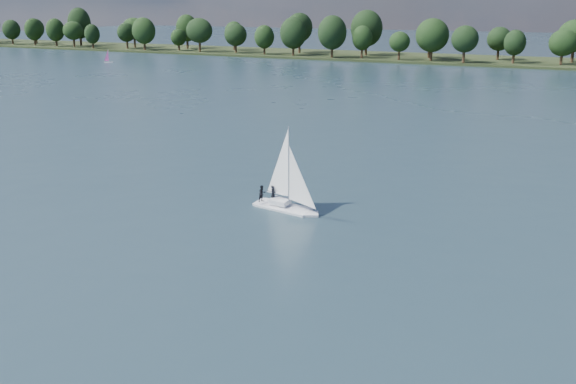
{
  "coord_description": "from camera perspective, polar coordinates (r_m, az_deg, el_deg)",
  "views": [
    {
      "loc": [
        25.13,
        -21.3,
        20.03
      ],
      "look_at": [
        -0.27,
        31.78,
        2.5
      ],
      "focal_mm": 40.0,
      "sensor_mm": 36.0,
      "label": 1
    }
  ],
  "objects": [
    {
      "name": "pontoon",
      "position": [
        291.48,
        -17.02,
        11.94
      ],
      "size": [
        4.03,
        2.05,
        0.5
      ],
      "primitive_type": "cube",
      "rotation": [
        0.0,
        0.0,
        0.01
      ],
      "color": "#4F5154",
      "rests_on": "ground"
    },
    {
      "name": "far_shore",
      "position": [
        235.51,
        19.7,
        10.76
      ],
      "size": [
        660.0,
        40.0,
        1.5
      ],
      "primitive_type": "cube",
      "color": "black",
      "rests_on": "ground"
    },
    {
      "name": "dinghy_pink",
      "position": [
        231.24,
        -15.64,
        11.3
      ],
      "size": [
        3.14,
        2.39,
        4.7
      ],
      "rotation": [
        0.0,
        0.0,
        0.49
      ],
      "color": "silver",
      "rests_on": "ground"
    },
    {
      "name": "treeline",
      "position": [
        232.46,
        17.81,
        12.85
      ],
      "size": [
        561.93,
        73.8,
        18.36
      ],
      "color": "black",
      "rests_on": "ground"
    },
    {
      "name": "ground",
      "position": [
        125.49,
        13.78,
        6.93
      ],
      "size": [
        700.0,
        700.0,
        0.0
      ],
      "primitive_type": "plane",
      "color": "#233342",
      "rests_on": "ground"
    },
    {
      "name": "sailboat",
      "position": [
        63.54,
        -0.45,
        0.57
      ],
      "size": [
        7.02,
        3.12,
        8.93
      ],
      "rotation": [
        0.0,
        0.0,
        -0.19
      ],
      "color": "white",
      "rests_on": "ground"
    }
  ]
}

